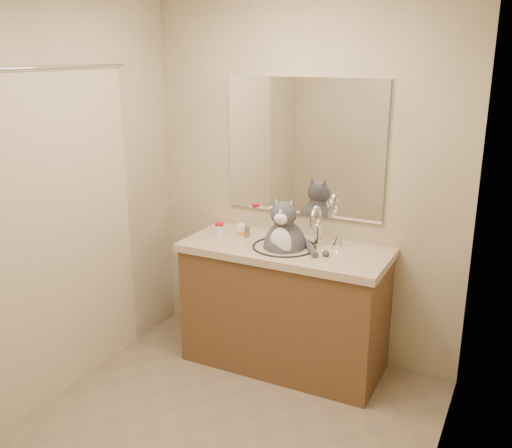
% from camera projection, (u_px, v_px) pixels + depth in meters
% --- Properties ---
extents(room, '(2.22, 2.52, 2.42)m').
position_uv_depth(room, '(206.00, 236.00, 2.75)').
color(room, '#7E6E57').
rests_on(room, ground).
extents(vanity, '(1.34, 0.59, 1.12)m').
position_uv_depth(vanity, '(285.00, 304.00, 3.80)').
color(vanity, brown).
rests_on(vanity, ground).
extents(mirror, '(1.10, 0.02, 0.90)m').
position_uv_depth(mirror, '(303.00, 148.00, 3.74)').
color(mirror, white).
rests_on(mirror, room).
extents(shower_curtain, '(0.02, 1.30, 1.93)m').
position_uv_depth(shower_curtain, '(62.00, 234.00, 3.34)').
color(shower_curtain, beige).
rests_on(shower_curtain, ground).
extents(cat, '(0.43, 0.34, 0.55)m').
position_uv_depth(cat, '(285.00, 245.00, 3.65)').
color(cat, '#46454A').
rests_on(cat, vanity).
extents(pill_bottle_redcap, '(0.06, 0.06, 0.10)m').
position_uv_depth(pill_bottle_redcap, '(219.00, 229.00, 3.86)').
color(pill_bottle_redcap, white).
rests_on(pill_bottle_redcap, vanity).
extents(pill_bottle_orange, '(0.06, 0.06, 0.10)m').
position_uv_depth(pill_bottle_orange, '(241.00, 232.00, 3.81)').
color(pill_bottle_orange, white).
rests_on(pill_bottle_orange, vanity).
extents(grey_canister, '(0.06, 0.06, 0.07)m').
position_uv_depth(grey_canister, '(246.00, 231.00, 3.86)').
color(grey_canister, gray).
rests_on(grey_canister, vanity).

